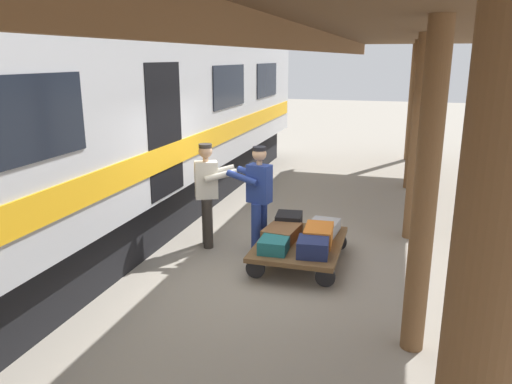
{
  "coord_description": "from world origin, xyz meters",
  "views": [
    {
      "loc": [
        -1.61,
        6.74,
        3.02
      ],
      "look_at": [
        0.31,
        0.18,
        1.15
      ],
      "focal_mm": 34.65,
      "sensor_mm": 36.0,
      "label": 1
    }
  ],
  "objects": [
    {
      "name": "suitcase_gray_aluminum",
      "position": [
        -0.57,
        -0.59,
        0.44
      ],
      "size": [
        0.48,
        0.64,
        0.18
      ],
      "primitive_type": "cube",
      "rotation": [
        0.0,
        0.0,
        -0.09
      ],
      "color": "#9EA0A5",
      "rests_on": "luggage_cart"
    },
    {
      "name": "porter_by_door",
      "position": [
        1.3,
        -0.42,
        0.93
      ],
      "size": [
        0.74,
        0.61,
        1.7
      ],
      "color": "#332D28",
      "rests_on": "ground_plane"
    },
    {
      "name": "ground_plane",
      "position": [
        0.0,
        0.0,
        0.0
      ],
      "size": [
        60.0,
        60.0,
        0.0
      ],
      "primitive_type": "plane",
      "color": "gray"
    },
    {
      "name": "porter_in_overalls",
      "position": [
        0.45,
        -0.42,
        0.93
      ],
      "size": [
        0.72,
        0.53,
        1.7
      ],
      "color": "navy",
      "rests_on": "ground_plane"
    },
    {
      "name": "suitcase_orange_carryall",
      "position": [
        -0.57,
        -0.12,
        0.48
      ],
      "size": [
        0.44,
        0.63,
        0.26
      ],
      "primitive_type": "cube",
      "rotation": [
        0.0,
        0.0,
        0.07
      ],
      "color": "#CC6B23",
      "rests_on": "luggage_cart"
    },
    {
      "name": "luggage_cart",
      "position": [
        -0.29,
        -0.12,
        0.3
      ],
      "size": [
        1.27,
        1.72,
        0.35
      ],
      "color": "brown",
      "rests_on": "ground_plane"
    },
    {
      "name": "suitcase_brown_leather",
      "position": [
        -0.01,
        -0.12,
        0.45
      ],
      "size": [
        0.53,
        0.67,
        0.2
      ],
      "primitive_type": "cube",
      "rotation": [
        0.0,
        0.0,
        -0.13
      ],
      "color": "brown",
      "rests_on": "luggage_cart"
    },
    {
      "name": "suitcase_teal_softside",
      "position": [
        -0.01,
        0.36,
        0.44
      ],
      "size": [
        0.41,
        0.5,
        0.19
      ],
      "primitive_type": "cube",
      "rotation": [
        0.0,
        0.0,
        0.04
      ],
      "color": "#1E666B",
      "rests_on": "luggage_cart"
    },
    {
      "name": "platform_canopy",
      "position": [
        -1.84,
        0.0,
        3.28
      ],
      "size": [
        3.2,
        18.38,
        3.56
      ],
      "color": "brown",
      "rests_on": "ground_plane"
    },
    {
      "name": "suitcase_black_hardshell",
      "position": [
        -0.01,
        -0.59,
        0.48
      ],
      "size": [
        0.45,
        0.49,
        0.26
      ],
      "primitive_type": "cube",
      "rotation": [
        0.0,
        0.0,
        0.11
      ],
      "color": "black",
      "rests_on": "luggage_cart"
    },
    {
      "name": "suitcase_navy_fabric",
      "position": [
        -0.57,
        0.36,
        0.47
      ],
      "size": [
        0.47,
        0.49,
        0.24
      ],
      "primitive_type": "cube",
      "rotation": [
        0.0,
        0.0,
        0.1
      ],
      "color": "navy",
      "rests_on": "luggage_cart"
    },
    {
      "name": "train_car",
      "position": [
        3.29,
        0.0,
        2.06
      ],
      "size": [
        3.02,
        16.73,
        4.0
      ],
      "color": "#B7BABF",
      "rests_on": "ground_plane"
    }
  ]
}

